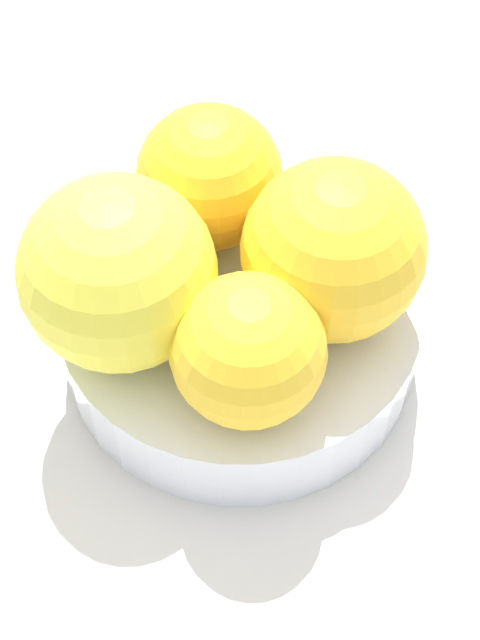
# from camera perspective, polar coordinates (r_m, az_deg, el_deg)

# --- Properties ---
(ground_plane) EXTENTS (1.10, 1.10, 0.02)m
(ground_plane) POSITION_cam_1_polar(r_m,az_deg,el_deg) (0.49, -0.00, -2.39)
(ground_plane) COLOR silver
(fruit_bowl) EXTENTS (0.17, 0.17, 0.04)m
(fruit_bowl) POSITION_cam_1_polar(r_m,az_deg,el_deg) (0.46, -0.00, -0.38)
(fruit_bowl) COLOR silver
(fruit_bowl) RESTS_ON ground_plane
(orange_in_bowl_0) EXTENTS (0.07, 0.07, 0.07)m
(orange_in_bowl_0) POSITION_cam_1_polar(r_m,az_deg,el_deg) (0.45, -1.83, 8.46)
(orange_in_bowl_0) COLOR #F9A823
(orange_in_bowl_0) RESTS_ON fruit_bowl
(orange_in_bowl_1) EXTENTS (0.06, 0.06, 0.06)m
(orange_in_bowl_1) POSITION_cam_1_polar(r_m,az_deg,el_deg) (0.39, 0.50, -1.81)
(orange_in_bowl_1) COLOR yellow
(orange_in_bowl_1) RESTS_ON fruit_bowl
(orange_in_bowl_2) EXTENTS (0.08, 0.08, 0.08)m
(orange_in_bowl_2) POSITION_cam_1_polar(r_m,az_deg,el_deg) (0.41, 5.58, 4.30)
(orange_in_bowl_2) COLOR yellow
(orange_in_bowl_2) RESTS_ON fruit_bowl
(orange_in_bowl_3) EXTENTS (0.08, 0.08, 0.08)m
(orange_in_bowl_3) POSITION_cam_1_polar(r_m,az_deg,el_deg) (0.40, -7.28, 2.78)
(orange_in_bowl_3) COLOR yellow
(orange_in_bowl_3) RESTS_ON fruit_bowl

